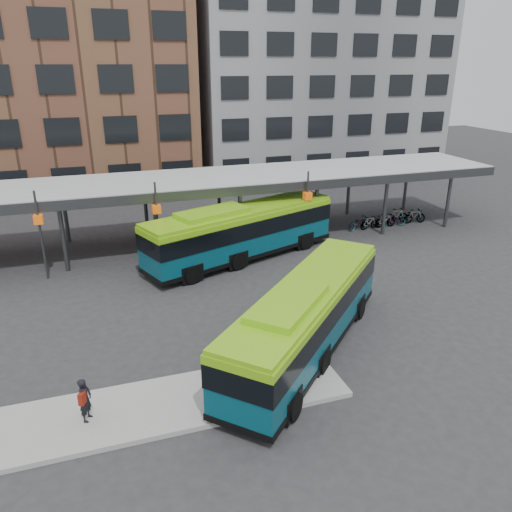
# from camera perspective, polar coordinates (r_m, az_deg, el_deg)

# --- Properties ---
(ground) EXTENTS (120.00, 120.00, 0.00)m
(ground) POSITION_cam_1_polar(r_m,az_deg,el_deg) (21.05, 1.33, -9.57)
(ground) COLOR #28282B
(ground) RESTS_ON ground
(boarding_island) EXTENTS (14.00, 3.00, 0.18)m
(boarding_island) POSITION_cam_1_polar(r_m,az_deg,el_deg) (17.62, -12.95, -16.76)
(boarding_island) COLOR gray
(boarding_island) RESTS_ON ground
(canopy) EXTENTS (40.00, 6.53, 4.80)m
(canopy) POSITION_cam_1_polar(r_m,az_deg,el_deg) (31.24, -6.80, 8.39)
(canopy) COLOR #999B9E
(canopy) RESTS_ON ground
(building_brick) EXTENTS (26.00, 14.00, 22.00)m
(building_brick) POSITION_cam_1_polar(r_m,az_deg,el_deg) (49.13, -24.48, 19.75)
(building_brick) COLOR brown
(building_brick) RESTS_ON ground
(building_grey) EXTENTS (24.00, 14.00, 20.00)m
(building_grey) POSITION_cam_1_polar(r_m,az_deg,el_deg) (53.78, 6.25, 20.31)
(building_grey) COLOR slate
(building_grey) RESTS_ON ground
(bus_front) EXTENTS (9.73, 9.68, 3.12)m
(bus_front) POSITION_cam_1_polar(r_m,az_deg,el_deg) (19.55, 5.75, -6.79)
(bus_front) COLOR #074253
(bus_front) RESTS_ON ground
(bus_rear) EXTENTS (12.14, 6.60, 3.31)m
(bus_rear) POSITION_cam_1_polar(r_m,az_deg,el_deg) (28.78, -1.70, 2.90)
(bus_rear) COLOR #074253
(bus_rear) RESTS_ON ground
(pedestrian) EXTENTS (0.55, 0.64, 1.49)m
(pedestrian) POSITION_cam_1_polar(r_m,az_deg,el_deg) (17.09, -18.94, -15.27)
(pedestrian) COLOR black
(pedestrian) RESTS_ON boarding_island
(bike_rack) EXTENTS (6.55, 1.52, 1.07)m
(bike_rack) POSITION_cam_1_polar(r_m,az_deg,el_deg) (36.43, 14.93, 4.10)
(bike_rack) COLOR slate
(bike_rack) RESTS_ON ground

